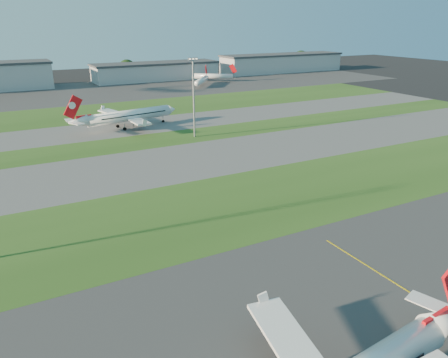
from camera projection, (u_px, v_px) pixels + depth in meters
grass_strip_a at (240, 203)px, 93.63m from camera, size 300.00×34.00×0.01m
taxiway_a at (180, 162)px, 120.93m from camera, size 300.00×32.00×0.01m
grass_strip_b at (150, 141)px, 141.60m from camera, size 300.00×18.00×0.01m
taxiway_b at (130, 127)px, 159.80m from camera, size 300.00×26.00×0.01m
grass_strip_c at (107, 112)px, 187.09m from camera, size 300.00×40.00×0.01m
apron_far at (80, 92)px, 236.72m from camera, size 400.00×80.00×0.01m
airliner_taxiing at (129, 116)px, 157.48m from camera, size 39.43×33.14×12.41m
mini_jet_near at (202, 80)px, 258.73m from camera, size 18.99×23.59×9.48m
mini_jet_far at (213, 76)px, 278.31m from camera, size 24.86×17.15×9.48m
light_mast_centre at (194, 93)px, 141.55m from camera, size 3.20×0.70×25.80m
hangar_east at (156, 71)px, 284.09m from camera, size 81.60×23.00×11.20m
hangar_far_east at (282, 63)px, 328.26m from camera, size 96.90×23.00×13.20m
tree_mid_west at (30, 76)px, 259.73m from camera, size 9.90×9.90×10.80m
tree_mid_east at (127, 68)px, 288.58m from camera, size 11.55×11.55×12.60m
tree_east at (228, 64)px, 320.54m from camera, size 10.45×10.45×11.40m
tree_far_east at (301, 59)px, 354.57m from camera, size 12.65×12.65×13.80m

